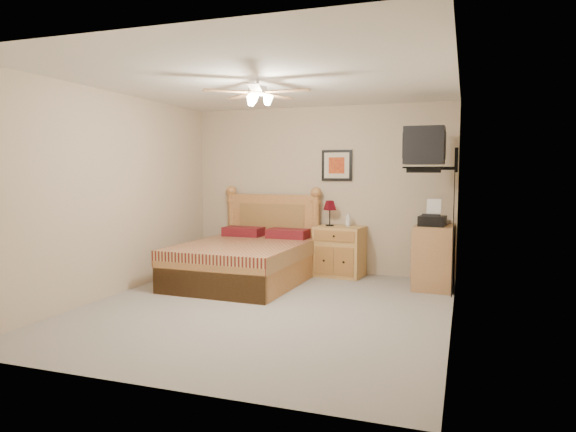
% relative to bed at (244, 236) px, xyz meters
% --- Properties ---
extents(floor, '(4.50, 4.50, 0.00)m').
position_rel_bed_xyz_m(floor, '(0.76, -1.12, -0.65)').
color(floor, gray).
rests_on(floor, ground).
extents(ceiling, '(4.00, 4.50, 0.04)m').
position_rel_bed_xyz_m(ceiling, '(0.76, -1.12, 1.85)').
color(ceiling, white).
rests_on(ceiling, ground).
extents(wall_back, '(4.00, 0.04, 2.50)m').
position_rel_bed_xyz_m(wall_back, '(0.76, 1.13, 0.60)').
color(wall_back, '#C3AE8F').
rests_on(wall_back, ground).
extents(wall_front, '(4.00, 0.04, 2.50)m').
position_rel_bed_xyz_m(wall_front, '(0.76, -3.37, 0.60)').
color(wall_front, '#C3AE8F').
rests_on(wall_front, ground).
extents(wall_left, '(0.04, 4.50, 2.50)m').
position_rel_bed_xyz_m(wall_left, '(-1.24, -1.12, 0.60)').
color(wall_left, '#C3AE8F').
rests_on(wall_left, ground).
extents(wall_right, '(0.04, 4.50, 2.50)m').
position_rel_bed_xyz_m(wall_right, '(2.76, -1.12, 0.60)').
color(wall_right, '#C3AE8F').
rests_on(wall_right, ground).
extents(bed, '(1.61, 2.07, 1.31)m').
position_rel_bed_xyz_m(bed, '(0.00, 0.00, 0.00)').
color(bed, '#A76032').
rests_on(bed, ground).
extents(nightstand, '(0.72, 0.57, 0.73)m').
position_rel_bed_xyz_m(nightstand, '(1.14, 0.88, -0.29)').
color(nightstand, '#B47F3E').
rests_on(nightstand, ground).
extents(table_lamp, '(0.21, 0.21, 0.37)m').
position_rel_bed_xyz_m(table_lamp, '(0.98, 0.92, 0.26)').
color(table_lamp, '#520711').
rests_on(table_lamp, nightstand).
extents(lotion_bottle, '(0.10, 0.10, 0.21)m').
position_rel_bed_xyz_m(lotion_bottle, '(1.25, 0.94, 0.18)').
color(lotion_bottle, silver).
rests_on(lotion_bottle, nightstand).
extents(framed_picture, '(0.46, 0.04, 0.46)m').
position_rel_bed_xyz_m(framed_picture, '(1.03, 1.11, 0.97)').
color(framed_picture, black).
rests_on(framed_picture, wall_back).
extents(dresser, '(0.52, 0.72, 0.83)m').
position_rel_bed_xyz_m(dresser, '(2.49, 0.52, -0.24)').
color(dresser, '#A86A40').
rests_on(dresser, ground).
extents(fax_machine, '(0.36, 0.37, 0.34)m').
position_rel_bed_xyz_m(fax_machine, '(2.47, 0.43, 0.35)').
color(fax_machine, black).
rests_on(fax_machine, dresser).
extents(magazine_lower, '(0.25, 0.31, 0.03)m').
position_rel_bed_xyz_m(magazine_lower, '(2.48, 0.81, 0.19)').
color(magazine_lower, beige).
rests_on(magazine_lower, dresser).
extents(magazine_upper, '(0.24, 0.30, 0.02)m').
position_rel_bed_xyz_m(magazine_upper, '(2.47, 0.84, 0.21)').
color(magazine_upper, gray).
rests_on(magazine_upper, magazine_lower).
extents(wall_tv, '(0.56, 0.46, 0.58)m').
position_rel_bed_xyz_m(wall_tv, '(2.51, 0.22, 1.16)').
color(wall_tv, black).
rests_on(wall_tv, wall_right).
extents(ceiling_fan, '(1.14, 1.14, 0.28)m').
position_rel_bed_xyz_m(ceiling_fan, '(0.76, -1.32, 1.71)').
color(ceiling_fan, white).
rests_on(ceiling_fan, ceiling).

